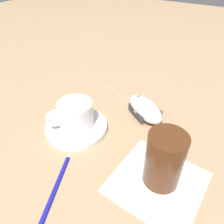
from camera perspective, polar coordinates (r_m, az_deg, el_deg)
The scene contains 8 objects.
ground_plane at distance 0.48m, azimuth 3.48°, elevation -8.07°, with size 3.00×3.00×0.00m, color #9E7F5B.
saucer at distance 0.51m, azimuth -9.24°, elevation -3.95°, with size 0.14×0.14×0.01m, color white.
coffee_cup at distance 0.49m, azimuth -9.73°, elevation -0.54°, with size 0.10×0.08×0.06m.
computer_mouse at distance 0.54m, azimuth 8.62°, elevation 0.89°, with size 0.11×0.13×0.04m.
mouse_cable at distance 0.67m, azimuth -1.76°, elevation 7.45°, with size 0.09×0.23×0.00m.
napkin_under_glass at distance 0.42m, azimuth 11.75°, elevation -17.42°, with size 0.15×0.15×0.00m, color white.
drinking_glass at distance 0.38m, azimuth 13.48°, elevation -11.97°, with size 0.07×0.07×0.10m, color #4C2814.
pen at distance 0.42m, azimuth -14.26°, elevation -17.73°, with size 0.14×0.06×0.01m.
Camera 1 is at (0.30, 0.15, 0.34)m, focal length 35.00 mm.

